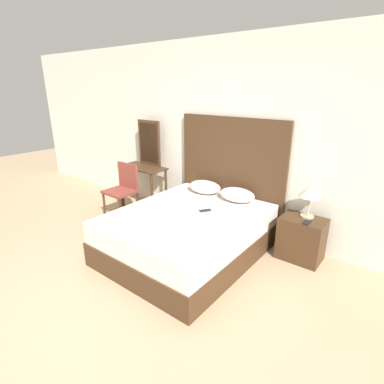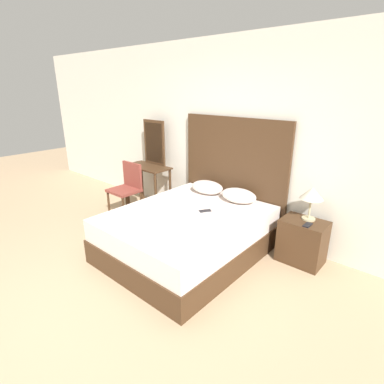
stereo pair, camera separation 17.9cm
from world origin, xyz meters
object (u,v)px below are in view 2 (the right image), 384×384
nightstand (302,241)px  vanity_desk (148,176)px  bed (187,234)px  table_lamp (312,195)px  phone_on_bed (205,211)px  chair (128,186)px  phone_on_nightstand (308,225)px

nightstand → vanity_desk: vanity_desk is taller
bed → table_lamp: bearing=35.6°
table_lamp → vanity_desk: (-2.72, -0.16, -0.26)m
bed → vanity_desk: (-1.53, 0.70, 0.32)m
phone_on_bed → bed: bearing=-125.1°
phone_on_bed → vanity_desk: size_ratio=0.20×
vanity_desk → chair: size_ratio=0.91×
vanity_desk → chair: bearing=-86.4°
nightstand → phone_on_nightstand: 0.30m
phone_on_bed → vanity_desk: bearing=163.1°
nightstand → chair: 2.75m
bed → phone_on_bed: size_ratio=11.84×
phone_on_nightstand → vanity_desk: vanity_desk is taller
nightstand → table_lamp: bearing=82.1°
nightstand → chair: bearing=-168.6°
phone_on_bed → table_lamp: 1.28m
bed → phone_on_nightstand: 1.45m
table_lamp → phone_on_nightstand: 0.36m
bed → chair: bearing=170.9°
bed → phone_on_bed: phone_on_bed is taller
chair → phone_on_nightstand: bearing=9.2°
nightstand → vanity_desk: 2.73m
phone_on_nightstand → vanity_desk: (-2.78, 0.01, 0.05)m
phone_on_nightstand → table_lamp: bearing=108.4°
phone_on_bed → phone_on_nightstand: phone_on_bed is taller
chair → nightstand: bearing=11.4°
bed → phone_on_nightstand: bearing=28.8°
nightstand → table_lamp: (0.01, 0.07, 0.59)m
bed → table_lamp: size_ratio=4.82×
phone_on_nightstand → bed: bearing=-151.2°
phone_on_nightstand → chair: bearing=-170.8°
table_lamp → phone_on_nightstand: (0.06, -0.17, -0.31)m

